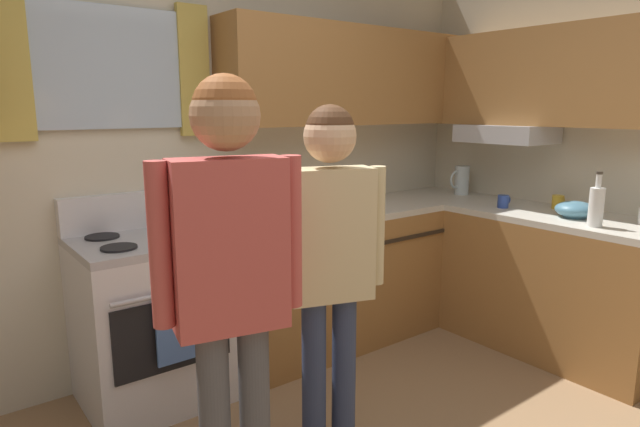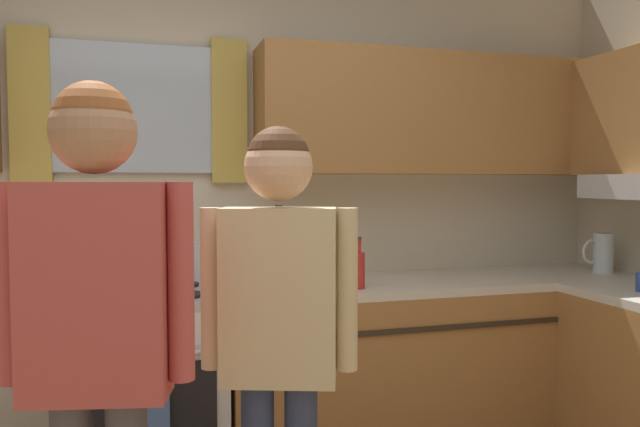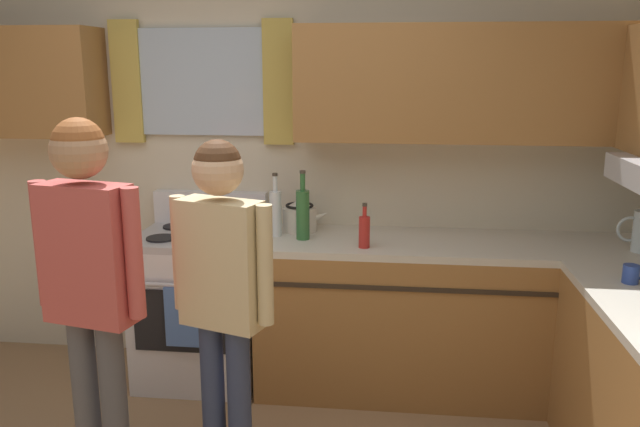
{
  "view_description": "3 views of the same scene",
  "coord_description": "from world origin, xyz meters",
  "px_view_note": "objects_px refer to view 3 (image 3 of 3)",
  "views": [
    {
      "loc": [
        -1.22,
        -1.15,
        1.56
      ],
      "look_at": [
        0.38,
        0.95,
        1.04
      ],
      "focal_mm": 30.28,
      "sensor_mm": 36.0,
      "label": 1
    },
    {
      "loc": [
        -0.28,
        -1.29,
        1.4
      ],
      "look_at": [
        0.28,
        0.64,
        1.3
      ],
      "focal_mm": 33.83,
      "sensor_mm": 36.0,
      "label": 2
    },
    {
      "loc": [
        0.82,
        -1.98,
        1.87
      ],
      "look_at": [
        0.51,
        0.78,
        1.22
      ],
      "focal_mm": 35.94,
      "sensor_mm": 36.0,
      "label": 3
    }
  ],
  "objects_px": {
    "bottle_tall_clear": "(276,212)",
    "stove_oven": "(202,303)",
    "stovetop_kettle": "(300,215)",
    "bottle_wine_green": "(303,213)",
    "adult_left": "(89,268)",
    "adult_in_plaid": "(222,277)",
    "mug_cobalt_blue": "(632,274)",
    "bottle_sauce_red": "(364,231)"
  },
  "relations": [
    {
      "from": "bottle_wine_green",
      "to": "bottle_tall_clear",
      "type": "bearing_deg",
      "value": 161.56
    },
    {
      "from": "bottle_sauce_red",
      "to": "bottle_tall_clear",
      "type": "xyz_separation_m",
      "value": [
        -0.52,
        0.19,
        0.05
      ]
    },
    {
      "from": "bottle_wine_green",
      "to": "bottle_sauce_red",
      "type": "distance_m",
      "value": 0.38
    },
    {
      "from": "bottle_wine_green",
      "to": "stovetop_kettle",
      "type": "bearing_deg",
      "value": 103.6
    },
    {
      "from": "bottle_sauce_red",
      "to": "adult_left",
      "type": "height_order",
      "value": "adult_left"
    },
    {
      "from": "bottle_wine_green",
      "to": "adult_in_plaid",
      "type": "relative_size",
      "value": 0.25
    },
    {
      "from": "bottle_tall_clear",
      "to": "mug_cobalt_blue",
      "type": "xyz_separation_m",
      "value": [
        1.75,
        -0.63,
        -0.1
      ]
    },
    {
      "from": "bottle_wine_green",
      "to": "adult_in_plaid",
      "type": "xyz_separation_m",
      "value": [
        -0.21,
        -0.97,
        -0.06
      ]
    },
    {
      "from": "stove_oven",
      "to": "stovetop_kettle",
      "type": "relative_size",
      "value": 4.02
    },
    {
      "from": "adult_left",
      "to": "adult_in_plaid",
      "type": "bearing_deg",
      "value": 13.46
    },
    {
      "from": "bottle_tall_clear",
      "to": "adult_in_plaid",
      "type": "bearing_deg",
      "value": -92.49
    },
    {
      "from": "bottle_wine_green",
      "to": "adult_left",
      "type": "bearing_deg",
      "value": -123.93
    },
    {
      "from": "stove_oven",
      "to": "bottle_wine_green",
      "type": "bearing_deg",
      "value": -4.27
    },
    {
      "from": "bottle_tall_clear",
      "to": "mug_cobalt_blue",
      "type": "relative_size",
      "value": 3.2
    },
    {
      "from": "bottle_wine_green",
      "to": "stovetop_kettle",
      "type": "height_order",
      "value": "bottle_wine_green"
    },
    {
      "from": "stovetop_kettle",
      "to": "bottle_wine_green",
      "type": "bearing_deg",
      "value": -76.4
    },
    {
      "from": "stove_oven",
      "to": "adult_left",
      "type": "height_order",
      "value": "adult_left"
    },
    {
      "from": "bottle_tall_clear",
      "to": "stove_oven",
      "type": "bearing_deg",
      "value": -178.89
    },
    {
      "from": "bottle_sauce_red",
      "to": "adult_in_plaid",
      "type": "bearing_deg",
      "value": -124.14
    },
    {
      "from": "mug_cobalt_blue",
      "to": "stove_oven",
      "type": "bearing_deg",
      "value": 164.24
    },
    {
      "from": "stove_oven",
      "to": "mug_cobalt_blue",
      "type": "distance_m",
      "value": 2.34
    },
    {
      "from": "bottle_tall_clear",
      "to": "stovetop_kettle",
      "type": "relative_size",
      "value": 1.34
    },
    {
      "from": "mug_cobalt_blue",
      "to": "adult_left",
      "type": "distance_m",
      "value": 2.38
    },
    {
      "from": "bottle_wine_green",
      "to": "mug_cobalt_blue",
      "type": "bearing_deg",
      "value": -19.98
    },
    {
      "from": "adult_left",
      "to": "bottle_sauce_red",
      "type": "bearing_deg",
      "value": 41.35
    },
    {
      "from": "bottle_sauce_red",
      "to": "stovetop_kettle",
      "type": "distance_m",
      "value": 0.51
    },
    {
      "from": "bottle_wine_green",
      "to": "bottle_tall_clear",
      "type": "distance_m",
      "value": 0.18
    },
    {
      "from": "stovetop_kettle",
      "to": "adult_left",
      "type": "height_order",
      "value": "adult_left"
    },
    {
      "from": "adult_in_plaid",
      "to": "stovetop_kettle",
      "type": "bearing_deg",
      "value": 81.69
    },
    {
      "from": "adult_left",
      "to": "adult_in_plaid",
      "type": "distance_m",
      "value": 0.54
    },
    {
      "from": "bottle_wine_green",
      "to": "adult_left",
      "type": "height_order",
      "value": "adult_left"
    },
    {
      "from": "stovetop_kettle",
      "to": "mug_cobalt_blue",
      "type": "bearing_deg",
      "value": -24.87
    },
    {
      "from": "adult_left",
      "to": "bottle_wine_green",
      "type": "bearing_deg",
      "value": 56.07
    },
    {
      "from": "stove_oven",
      "to": "bottle_sauce_red",
      "type": "bearing_deg",
      "value": -10.47
    },
    {
      "from": "stovetop_kettle",
      "to": "bottle_tall_clear",
      "type": "bearing_deg",
      "value": -134.96
    },
    {
      "from": "stove_oven",
      "to": "bottle_tall_clear",
      "type": "distance_m",
      "value": 0.73
    },
    {
      "from": "stove_oven",
      "to": "bottle_sauce_red",
      "type": "xyz_separation_m",
      "value": [
        0.98,
        -0.18,
        0.53
      ]
    },
    {
      "from": "mug_cobalt_blue",
      "to": "adult_in_plaid",
      "type": "xyz_separation_m",
      "value": [
        -1.8,
        -0.39,
        0.05
      ]
    },
    {
      "from": "bottle_wine_green",
      "to": "adult_in_plaid",
      "type": "height_order",
      "value": "adult_in_plaid"
    },
    {
      "from": "bottle_sauce_red",
      "to": "adult_left",
      "type": "xyz_separation_m",
      "value": [
        -1.09,
        -0.96,
        0.06
      ]
    },
    {
      "from": "bottle_tall_clear",
      "to": "mug_cobalt_blue",
      "type": "bearing_deg",
      "value": -19.84
    },
    {
      "from": "stove_oven",
      "to": "bottle_wine_green",
      "type": "distance_m",
      "value": 0.85
    }
  ]
}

